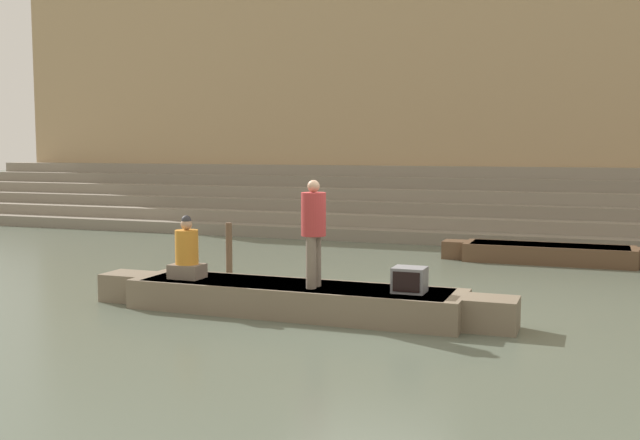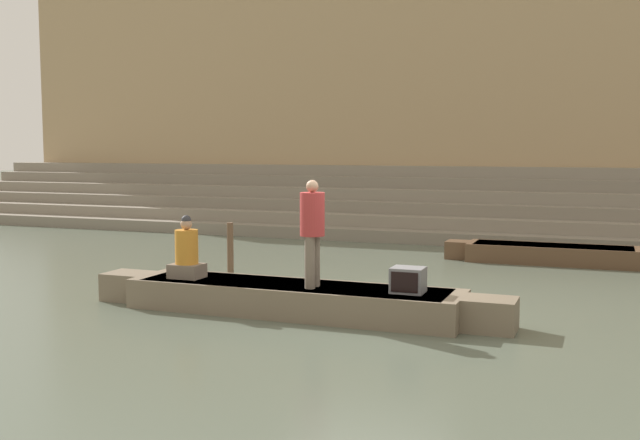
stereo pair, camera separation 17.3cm
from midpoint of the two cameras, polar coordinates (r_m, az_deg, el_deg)
The scene contains 9 objects.
ground_plane at distance 12.00m, azimuth 4.22°, elevation -6.96°, with size 120.00×120.00×0.00m, color #566051.
ghat_steps at distance 22.32m, azimuth 12.31°, elevation 0.62°, with size 36.00×3.92×2.01m.
back_wall at distance 24.28m, azimuth 13.22°, elevation 9.35°, with size 34.20×1.28×8.58m.
rowboat_main at distance 11.78m, azimuth -1.70°, elevation -5.95°, with size 6.86×1.31×0.47m.
person_standing at distance 11.34m, azimuth -0.15°, elevation -0.49°, with size 0.38×0.38×1.64m.
person_rowing at distance 12.41m, azimuth -9.73°, elevation -2.54°, with size 0.53×0.41×1.03m.
tv_set at distance 11.12m, azimuth 7.16°, elevation -4.56°, with size 0.48×0.42×0.37m.
moored_boat_shore at distance 17.64m, azimuth 17.53°, elevation -2.45°, with size 4.76×1.07×0.41m.
mooring_post at distance 14.41m, azimuth -6.51°, elevation -2.52°, with size 0.12×0.12×1.17m, color brown.
Camera 2 is at (3.48, -11.18, 2.60)m, focal length 42.00 mm.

